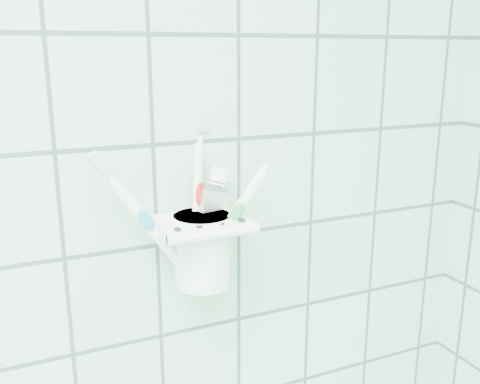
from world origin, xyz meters
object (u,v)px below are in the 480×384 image
at_px(toothbrush_blue, 192,199).
at_px(toothbrush_orange, 193,198).
at_px(holder_bracket, 201,224).
at_px(toothpaste_tube, 199,214).
at_px(cup, 203,247).
at_px(toothbrush_pink, 191,202).

distance_m(toothbrush_blue, toothbrush_orange, 0.01).
distance_m(holder_bracket, toothpaste_tube, 0.02).
bearing_deg(cup, toothpaste_tube, 86.95).
bearing_deg(holder_bracket, toothbrush_blue, 167.79).
xyz_separation_m(toothbrush_pink, toothbrush_blue, (0.00, 0.00, 0.00)).
distance_m(cup, toothbrush_pink, 0.06).
height_order(cup, toothpaste_tube, toothpaste_tube).
bearing_deg(holder_bracket, toothbrush_orange, 123.06).
relative_size(cup, toothbrush_blue, 0.44).
xyz_separation_m(toothbrush_blue, toothpaste_tube, (0.01, 0.01, -0.02)).
relative_size(cup, toothpaste_tube, 0.62).
relative_size(cup, toothbrush_pink, 0.47).
xyz_separation_m(toothbrush_blue, toothbrush_orange, (0.00, 0.01, -0.00)).
height_order(cup, toothbrush_pink, toothbrush_pink).
height_order(holder_bracket, toothpaste_tube, toothpaste_tube).
xyz_separation_m(holder_bracket, toothbrush_blue, (-0.01, 0.00, 0.03)).
xyz_separation_m(holder_bracket, toothpaste_tube, (0.00, 0.02, 0.01)).
distance_m(holder_bracket, cup, 0.03).
xyz_separation_m(cup, toothbrush_blue, (-0.01, -0.00, 0.07)).
distance_m(holder_bracket, toothbrush_orange, 0.03).
bearing_deg(toothbrush_blue, toothpaste_tube, 31.09).
distance_m(cup, toothpaste_tube, 0.04).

